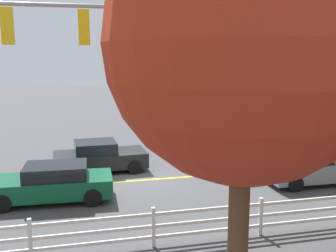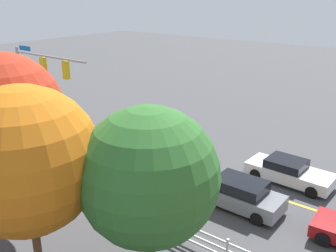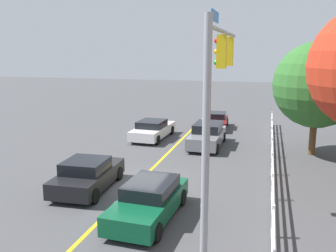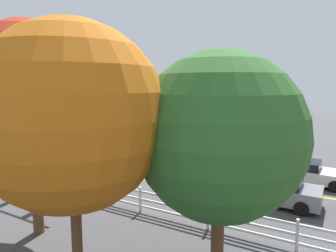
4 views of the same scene
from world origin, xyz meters
The scene contains 11 objects.
ground_plane centered at (0.00, 0.00, 0.00)m, with size 120.00×120.00×0.00m, color #444447.
lane_center_stripe centered at (-4.00, 0.00, 0.00)m, with size 28.00×0.16×0.01m, color gold.
signal_assembly centered at (4.74, 4.28, 4.96)m, with size 6.42×0.38×7.10m.
car_0 centered at (-7.77, 2.02, 0.74)m, with size 4.72×1.99×1.50m.
car_1 centered at (-8.86, -2.06, 0.65)m, with size 4.80×2.15×1.32m.
car_2 centered at (1.21, -1.87, 0.68)m, with size 4.30×2.22×1.42m.
car_3 centered at (3.17, 1.67, 0.68)m, with size 4.56×2.07×1.38m.
white_rail_fence centered at (-3.00, 6.08, 0.60)m, with size 26.10×0.10×1.15m.
tree_1 centered at (-0.70, 9.61, 5.44)m, with size 5.03×5.03×7.97m.
tree_3 centered at (-7.50, 8.39, 4.16)m, with size 4.99×4.99×6.66m.
tree_4 centered at (-4.25, 10.96, 4.79)m, with size 5.19×5.19×7.39m.
Camera 2 is at (-15.16, 17.26, 10.17)m, focal length 40.54 mm.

